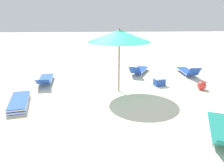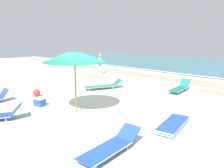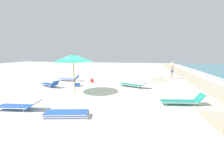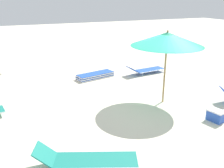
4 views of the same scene
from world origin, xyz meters
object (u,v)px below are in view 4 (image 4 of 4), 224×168
at_px(beach_umbrella, 167,39).
at_px(sun_lounger_beside_umbrella, 86,159).
at_px(sun_lounger_under_umbrella, 146,70).
at_px(cooler_box, 216,115).
at_px(lounger_stack, 95,76).

relative_size(beach_umbrella, sun_lounger_beside_umbrella, 1.11).
bearing_deg(sun_lounger_under_umbrella, cooler_box, 167.13).
distance_m(sun_lounger_under_umbrella, sun_lounger_beside_umbrella, 7.76).
bearing_deg(sun_lounger_beside_umbrella, cooler_box, -60.92).
distance_m(beach_umbrella, sun_lounger_under_umbrella, 4.21).
height_order(beach_umbrella, sun_lounger_beside_umbrella, beach_umbrella).
bearing_deg(beach_umbrella, cooler_box, -161.23).
relative_size(beach_umbrella, sun_lounger_under_umbrella, 1.24).
xyz_separation_m(beach_umbrella, cooler_box, (-1.94, -0.66, -2.15)).
bearing_deg(lounger_stack, beach_umbrella, -172.78).
height_order(sun_lounger_under_umbrella, sun_lounger_beside_umbrella, sun_lounger_beside_umbrella).
bearing_deg(lounger_stack, cooler_box, -173.10).
bearing_deg(lounger_stack, sun_lounger_under_umbrella, -109.68).
distance_m(lounger_stack, sun_lounger_beside_umbrella, 6.67).
bearing_deg(beach_umbrella, lounger_stack, 19.69).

